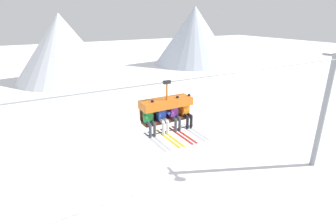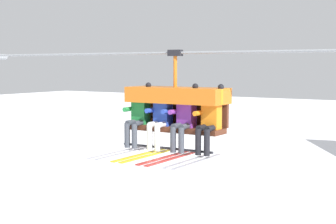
{
  "view_description": "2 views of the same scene",
  "coord_description": "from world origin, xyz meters",
  "px_view_note": "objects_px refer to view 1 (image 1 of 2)",
  "views": [
    {
      "loc": [
        -5.92,
        -8.9,
        9.84
      ],
      "look_at": [
        -1.34,
        -0.84,
        6.41
      ],
      "focal_mm": 28.0,
      "sensor_mm": 36.0,
      "label": 1
    },
    {
      "loc": [
        3.77,
        -9.19,
        7.33
      ],
      "look_at": [
        -1.55,
        -0.78,
        6.42
      ],
      "focal_mm": 55.0,
      "sensor_mm": 36.0,
      "label": 2
    }
  ],
  "objects_px": {
    "lift_tower_far": "(324,110)",
    "skier_green": "(150,119)",
    "skier_purple": "(175,114)",
    "skier_blue": "(163,117)",
    "chairlift_chair": "(166,106)",
    "skier_orange": "(187,111)"
  },
  "relations": [
    {
      "from": "lift_tower_far",
      "to": "chairlift_chair",
      "type": "xyz_separation_m",
      "value": [
        -12.14,
        -0.71,
        2.52
      ]
    },
    {
      "from": "lift_tower_far",
      "to": "skier_green",
      "type": "relative_size",
      "value": 4.61
    },
    {
      "from": "skier_green",
      "to": "lift_tower_far",
      "type": "bearing_deg",
      "value": 4.08
    },
    {
      "from": "lift_tower_far",
      "to": "skier_green",
      "type": "distance_m",
      "value": 13.16
    },
    {
      "from": "skier_purple",
      "to": "skier_orange",
      "type": "xyz_separation_m",
      "value": [
        0.53,
        0.0,
        0.0
      ]
    },
    {
      "from": "chairlift_chair",
      "to": "skier_orange",
      "type": "xyz_separation_m",
      "value": [
        0.8,
        -0.21,
        -0.27
      ]
    },
    {
      "from": "skier_orange",
      "to": "skier_purple",
      "type": "bearing_deg",
      "value": 180.0
    },
    {
      "from": "skier_blue",
      "to": "skier_purple",
      "type": "distance_m",
      "value": 0.53
    },
    {
      "from": "lift_tower_far",
      "to": "skier_green",
      "type": "xyz_separation_m",
      "value": [
        -12.93,
        -0.92,
        2.25
      ]
    },
    {
      "from": "skier_purple",
      "to": "lift_tower_far",
      "type": "bearing_deg",
      "value": 4.44
    },
    {
      "from": "skier_blue",
      "to": "skier_purple",
      "type": "height_order",
      "value": "skier_purple"
    },
    {
      "from": "chairlift_chair",
      "to": "skier_orange",
      "type": "relative_size",
      "value": 1.18
    },
    {
      "from": "chairlift_chair",
      "to": "skier_blue",
      "type": "height_order",
      "value": "chairlift_chair"
    },
    {
      "from": "skier_orange",
      "to": "skier_blue",
      "type": "bearing_deg",
      "value": -179.63
    },
    {
      "from": "lift_tower_far",
      "to": "skier_blue",
      "type": "bearing_deg",
      "value": -175.72
    },
    {
      "from": "skier_green",
      "to": "skier_purple",
      "type": "height_order",
      "value": "same"
    },
    {
      "from": "chairlift_chair",
      "to": "skier_purple",
      "type": "relative_size",
      "value": 1.18
    },
    {
      "from": "lift_tower_far",
      "to": "chairlift_chair",
      "type": "relative_size",
      "value": 3.9
    },
    {
      "from": "skier_blue",
      "to": "skier_purple",
      "type": "xyz_separation_m",
      "value": [
        0.53,
        0.01,
        0.02
      ]
    },
    {
      "from": "skier_purple",
      "to": "skier_blue",
      "type": "bearing_deg",
      "value": -179.27
    },
    {
      "from": "lift_tower_far",
      "to": "skier_orange",
      "type": "bearing_deg",
      "value": -175.35
    },
    {
      "from": "lift_tower_far",
      "to": "skier_purple",
      "type": "xyz_separation_m",
      "value": [
        -11.87,
        -0.92,
        2.25
      ]
    }
  ]
}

